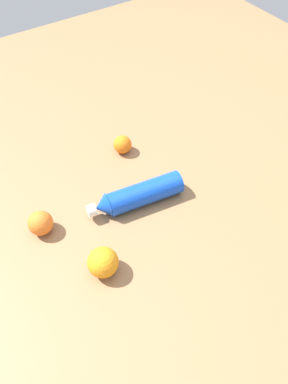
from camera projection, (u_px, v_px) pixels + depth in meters
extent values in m
plane|color=olive|center=(150.00, 198.00, 1.15)|extent=(2.40, 2.40, 0.00)
cylinder|color=blue|center=(144.00, 192.00, 1.12)|extent=(0.10, 0.24, 0.07)
cone|color=blue|center=(102.00, 207.00, 1.08)|extent=(0.08, 0.05, 0.07)
cylinder|color=white|center=(92.00, 210.00, 1.08)|extent=(0.04, 0.03, 0.04)
sphere|color=orange|center=(41.00, 223.00, 1.05)|extent=(0.07, 0.07, 0.07)
sphere|color=orange|center=(123.00, 144.00, 1.26)|extent=(0.06, 0.06, 0.06)
sphere|color=orange|center=(103.00, 262.00, 0.96)|extent=(0.08, 0.08, 0.08)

